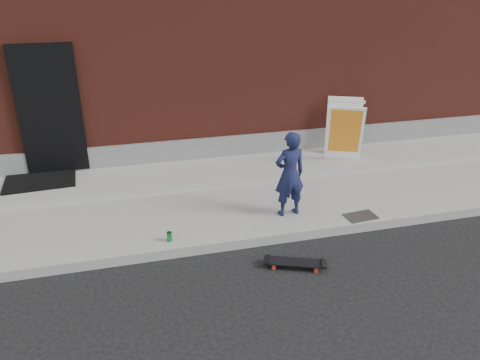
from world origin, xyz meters
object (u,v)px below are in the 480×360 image
object	(u,v)px
child	(290,174)
skateboard	(295,263)
pizza_sign	(344,129)
soda_can	(169,237)

from	to	relation	value
child	skateboard	size ratio (longest dim) A/B	1.63
pizza_sign	skateboard	bearing A→B (deg)	-124.94
child	pizza_sign	size ratio (longest dim) A/B	1.18
pizza_sign	soda_can	distance (m)	4.24
child	soda_can	world-z (taller)	child
skateboard	pizza_sign	size ratio (longest dim) A/B	0.72
skateboard	child	bearing A→B (deg)	75.06
pizza_sign	child	bearing A→B (deg)	-134.65
child	skateboard	distance (m)	1.43
pizza_sign	soda_can	size ratio (longest dim) A/B	8.25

